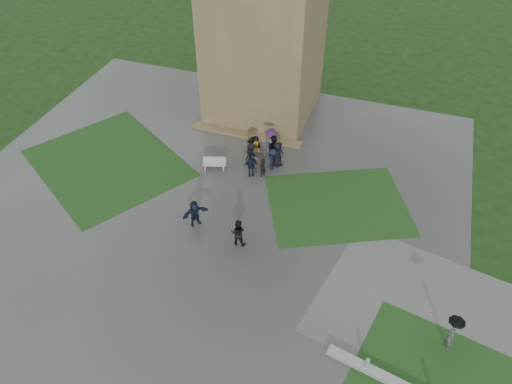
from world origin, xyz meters
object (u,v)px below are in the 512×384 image
(pedestrian_mid, at_px, (195,213))
(pedestrian_path, at_px, (454,330))
(pedestrian_near, at_px, (238,232))
(tower, at_px, (265,2))
(bench, at_px, (214,163))

(pedestrian_mid, height_order, pedestrian_path, pedestrian_path)
(pedestrian_near, relative_size, pedestrian_path, 0.81)
(pedestrian_mid, xyz_separation_m, pedestrian_path, (15.66, -3.99, 0.55))
(tower, height_order, pedestrian_path, tower)
(bench, height_order, pedestrian_near, pedestrian_near)
(bench, height_order, pedestrian_mid, pedestrian_mid)
(pedestrian_near, bearing_deg, pedestrian_path, 158.82)
(tower, height_order, bench, tower)
(tower, relative_size, pedestrian_mid, 9.65)
(tower, relative_size, pedestrian_path, 7.69)
(pedestrian_mid, bearing_deg, pedestrian_path, -62.30)
(tower, distance_m, pedestrian_near, 17.74)
(tower, distance_m, pedestrian_mid, 16.78)
(bench, distance_m, pedestrian_mid, 5.75)
(tower, bearing_deg, pedestrian_mid, -88.96)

